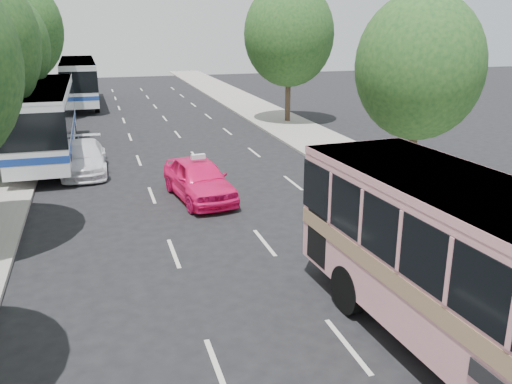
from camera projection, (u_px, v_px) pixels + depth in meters
name	position (u px, v px, depth m)	size (l,w,h in m)	color
ground	(275.00, 308.00, 13.34)	(120.00, 120.00, 0.00)	black
sidewalk_left	(8.00, 150.00, 29.25)	(4.00, 90.00, 0.15)	#9E998E
sidewalk_right	(302.00, 133.00, 33.91)	(4.00, 90.00, 0.12)	#9E998E
tree_left_e	(16.00, 26.00, 36.43)	(6.30, 6.30, 9.82)	#38281E
tree_left_f	(25.00, 30.00, 43.81)	(5.88, 5.88, 9.16)	#38281E
tree_right_near	(422.00, 62.00, 21.42)	(5.10, 5.10, 7.95)	#38281E
tree_right_far	(290.00, 31.00, 35.83)	(6.00, 6.00, 9.35)	#38281E
pink_bus	(509.00, 279.00, 9.86)	(3.63, 11.61, 3.65)	pink
pink_taxi	(199.00, 179.00, 21.30)	(1.92, 4.77, 1.62)	#FF166E
white_pickup	(84.00, 158.00, 25.03)	(1.99, 4.90, 1.42)	white
tour_coach_front	(44.00, 115.00, 27.18)	(2.69, 12.36, 3.70)	white
tour_coach_rear	(79.00, 78.00, 44.63)	(2.87, 12.39, 3.69)	silver
taxi_roof_sign	(198.00, 157.00, 21.03)	(0.55, 0.18, 0.18)	silver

